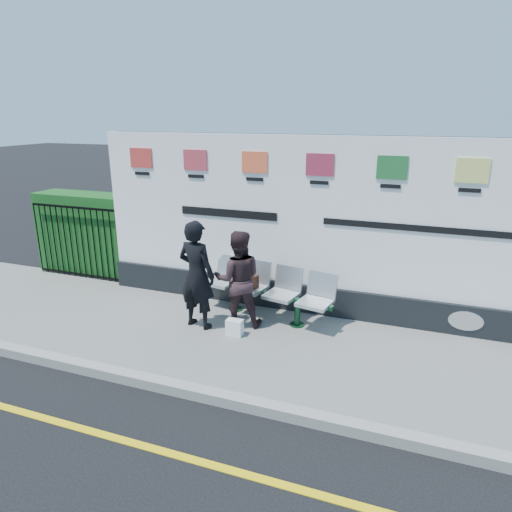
# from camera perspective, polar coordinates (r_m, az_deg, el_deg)

# --- Properties ---
(ground) EXTENTS (80.00, 80.00, 0.00)m
(ground) POSITION_cam_1_polar(r_m,az_deg,el_deg) (5.29, -8.97, -23.63)
(ground) COLOR black
(pavement) EXTENTS (14.00, 3.00, 0.12)m
(pavement) POSITION_cam_1_polar(r_m,az_deg,el_deg) (7.14, 0.85, -10.94)
(pavement) COLOR slate
(pavement) RESTS_ON ground
(kerb) EXTENTS (14.00, 0.18, 0.14)m
(kerb) POSITION_cam_1_polar(r_m,az_deg,el_deg) (5.94, -4.16, -17.32)
(kerb) COLOR gray
(kerb) RESTS_ON ground
(yellow_line) EXTENTS (14.00, 0.10, 0.01)m
(yellow_line) POSITION_cam_1_polar(r_m,az_deg,el_deg) (5.29, -8.97, -23.60)
(yellow_line) COLOR yellow
(yellow_line) RESTS_ON ground
(billboard) EXTENTS (8.00, 0.30, 3.00)m
(billboard) POSITION_cam_1_polar(r_m,az_deg,el_deg) (7.72, 7.73, 2.03)
(billboard) COLOR black
(billboard) RESTS_ON pavement
(hedge) EXTENTS (2.35, 0.70, 1.70)m
(hedge) POSITION_cam_1_polar(r_m,az_deg,el_deg) (10.48, -19.96, 2.72)
(hedge) COLOR #174F1A
(hedge) RESTS_ON pavement
(railing) EXTENTS (2.05, 0.06, 1.54)m
(railing) POSITION_cam_1_polar(r_m,az_deg,el_deg) (10.18, -21.51, 1.65)
(railing) COLOR black
(railing) RESTS_ON pavement
(bench) EXTENTS (2.38, 1.02, 0.49)m
(bench) POSITION_cam_1_polar(r_m,az_deg,el_deg) (7.76, 1.17, -5.99)
(bench) COLOR #B4BABD
(bench) RESTS_ON pavement
(woman_left) EXTENTS (0.71, 0.52, 1.77)m
(woman_left) POSITION_cam_1_polar(r_m,az_deg,el_deg) (7.28, -7.42, -2.35)
(woman_left) COLOR black
(woman_left) RESTS_ON pavement
(woman_right) EXTENTS (0.94, 0.85, 1.60)m
(woman_right) POSITION_cam_1_polar(r_m,az_deg,el_deg) (7.29, -2.26, -2.91)
(woman_right) COLOR #301F22
(woman_right) RESTS_ON pavement
(handbag_brown) EXTENTS (0.30, 0.18, 0.22)m
(handbag_brown) POSITION_cam_1_polar(r_m,az_deg,el_deg) (7.76, -0.74, -3.10)
(handbag_brown) COLOR black
(handbag_brown) RESTS_ON bench
(carrier_bag_white) EXTENTS (0.26, 0.15, 0.26)m
(carrier_bag_white) POSITION_cam_1_polar(r_m,az_deg,el_deg) (7.22, -2.70, -8.91)
(carrier_bag_white) COLOR white
(carrier_bag_white) RESTS_ON pavement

